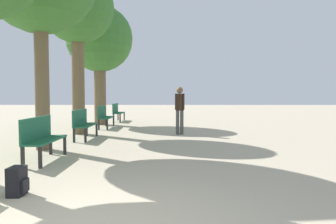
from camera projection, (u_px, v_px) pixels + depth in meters
bench_row_1 at (41, 135)px, 7.04m from camera, size 0.43×1.58×0.94m
bench_row_2 at (83, 122)px, 10.43m from camera, size 0.43×1.58×0.94m
bench_row_3 at (104, 115)px, 13.81m from camera, size 0.43×1.58×0.94m
bench_row_4 at (117, 111)px, 17.20m from camera, size 0.43×1.58×0.94m
tree_row_2 at (77, 9)px, 11.56m from camera, size 2.61×2.61×5.84m
tree_row_3 at (100, 40)px, 15.25m from camera, size 3.09×3.09×5.56m
backpack at (17, 181)px, 4.63m from camera, size 0.23×0.29×0.41m
pedestrian_near at (180, 107)px, 11.64m from camera, size 0.34×0.30×1.69m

